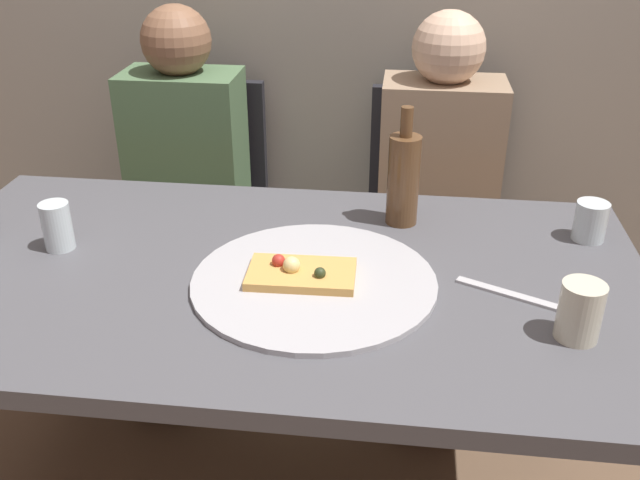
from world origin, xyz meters
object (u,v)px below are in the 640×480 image
(tumbler_far, at_px, (590,221))
(chair_left, at_px, (197,202))
(tumbler_near, at_px, (57,226))
(table_knife, at_px, (509,294))
(chair_right, at_px, (434,214))
(wine_glass, at_px, (580,311))
(pizza_tray, at_px, (314,281))
(guest_in_sweater, at_px, (180,184))
(guest_in_beanie, at_px, (438,197))
(wine_bottle, at_px, (403,178))
(dining_table, at_px, (272,302))
(pizza_slice_last, at_px, (300,273))

(tumbler_far, relative_size, chair_left, 0.10)
(tumbler_near, bearing_deg, table_knife, -4.73)
(chair_right, bearing_deg, wine_glass, 102.17)
(pizza_tray, distance_m, chair_left, 1.05)
(tumbler_near, xyz_separation_m, guest_in_sweater, (0.07, 0.64, -0.17))
(chair_left, relative_size, guest_in_beanie, 0.77)
(wine_glass, xyz_separation_m, chair_left, (-1.01, 1.00, -0.30))
(pizza_tray, bearing_deg, guest_in_beanie, 68.99)
(wine_bottle, bearing_deg, tumbler_far, -5.02)
(wine_bottle, distance_m, chair_right, 0.68)
(tumbler_far, distance_m, guest_in_beanie, 0.58)
(dining_table, height_order, table_knife, table_knife)
(table_knife, bearing_deg, wine_bottle, -29.22)
(table_knife, height_order, guest_in_sweater, guest_in_sweater)
(pizza_tray, distance_m, chair_right, 0.95)
(pizza_slice_last, distance_m, table_knife, 0.42)
(dining_table, xyz_separation_m, chair_left, (-0.42, 0.84, -0.16))
(pizza_slice_last, height_order, guest_in_beanie, guest_in_beanie)
(dining_table, relative_size, chair_left, 1.77)
(tumbler_far, height_order, chair_left, chair_left)
(pizza_tray, distance_m, pizza_slice_last, 0.03)
(pizza_tray, xyz_separation_m, guest_in_sweater, (-0.52, 0.73, -0.12))
(guest_in_sweater, distance_m, guest_in_beanie, 0.80)
(pizza_slice_last, distance_m, tumbler_far, 0.69)
(chair_left, xyz_separation_m, guest_in_beanie, (0.80, -0.15, 0.13))
(dining_table, xyz_separation_m, guest_in_beanie, (0.38, 0.69, -0.03))
(dining_table, distance_m, tumbler_near, 0.51)
(wine_bottle, distance_m, guest_in_sweater, 0.84)
(pizza_tray, xyz_separation_m, tumbler_near, (-0.59, 0.09, 0.05))
(dining_table, xyz_separation_m, guest_in_sweater, (-0.42, 0.69, -0.03))
(tumbler_near, xyz_separation_m, chair_left, (0.07, 0.79, -0.30))
(chair_left, bearing_deg, pizza_slice_last, 119.17)
(tumbler_far, height_order, chair_right, chair_right)
(chair_left, bearing_deg, pizza_tray, 120.53)
(dining_table, xyz_separation_m, wine_glass, (0.59, -0.17, 0.13))
(tumbler_far, bearing_deg, pizza_slice_last, -156.45)
(chair_right, bearing_deg, guest_in_beanie, 90.00)
(dining_table, height_order, guest_in_sweater, guest_in_sweater)
(wine_glass, distance_m, guest_in_beanie, 0.90)
(chair_right, bearing_deg, wine_bottle, 79.17)
(guest_in_sweater, bearing_deg, table_knife, 141.57)
(chair_left, xyz_separation_m, guest_in_sweater, (-0.00, -0.15, 0.13))
(pizza_tray, distance_m, wine_bottle, 0.37)
(tumbler_far, bearing_deg, chair_left, 151.63)
(tumbler_near, xyz_separation_m, tumbler_far, (1.19, 0.19, -0.01))
(dining_table, relative_size, wine_glass, 14.35)
(wine_bottle, bearing_deg, wine_glass, -53.47)
(chair_left, relative_size, chair_right, 1.00)
(guest_in_beanie, bearing_deg, tumbler_far, 125.30)
(dining_table, xyz_separation_m, pizza_slice_last, (0.07, -0.04, 0.10))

